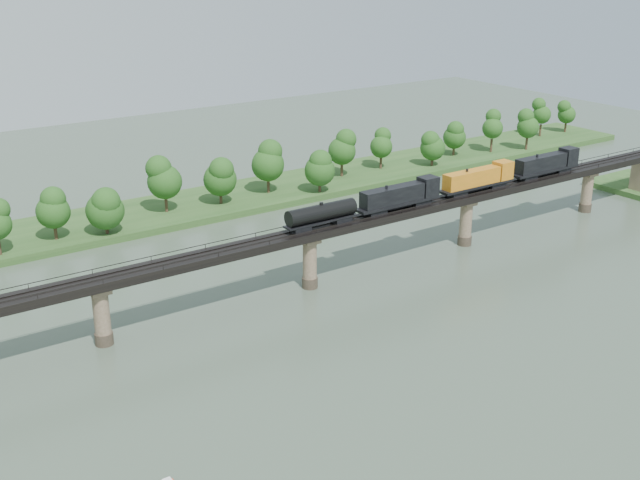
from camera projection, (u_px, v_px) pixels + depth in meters
ground at (415, 350)px, 127.52m from camera, size 400.00×400.00×0.00m
far_bank at (182, 209)px, 192.79m from camera, size 300.00×24.00×1.60m
bridge at (310, 260)px, 148.76m from camera, size 236.00×30.00×11.50m
bridge_superstructure at (310, 228)px, 146.55m from camera, size 220.00×4.90×0.75m
far_treeline at (156, 186)px, 182.17m from camera, size 289.06×17.54×13.60m
freight_train at (453, 185)px, 164.68m from camera, size 78.69×3.07×5.42m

